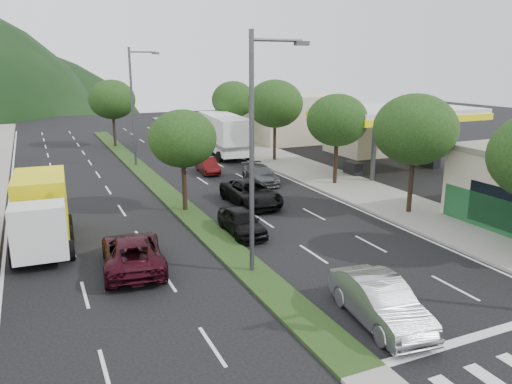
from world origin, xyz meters
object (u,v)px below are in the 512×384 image
car_queue_a (242,222)px  car_queue_b (260,175)px  tree_med_near (183,139)px  car_queue_c (207,165)px  box_truck (41,214)px  suv_maroon (132,252)px  tree_r_c (337,120)px  tree_r_b (415,130)px  motorhome (224,134)px  tree_med_far (112,99)px  tree_r_d (275,104)px  car_queue_d (251,193)px  tree_r_e (233,100)px  sedan_silver (380,301)px  streetlight_mid (135,101)px  streetlight_near (256,144)px

car_queue_a → car_queue_b: bearing=61.5°
tree_med_near → car_queue_c: 11.48m
car_queue_c → box_truck: 17.81m
tree_med_near → suv_maroon: 9.49m
tree_r_c → car_queue_a: (-10.50, -7.28, -4.06)m
tree_r_b → motorhome: tree_r_b is taller
tree_med_far → car_queue_b: (7.21, -21.28, -4.35)m
tree_med_far → suv_maroon: bearing=-97.8°
tree_r_d → tree_med_near: (-12.00, -12.00, -0.75)m
car_queue_c → box_truck: size_ratio=0.54×
car_queue_a → tree_r_d: bearing=59.9°
tree_r_b → car_queue_d: bearing=143.6°
tree_r_e → sedan_silver: (-9.70, -37.71, -4.10)m
car_queue_a → motorhome: size_ratio=0.40×
suv_maroon → box_truck: 5.96m
tree_r_c → suv_maroon: (-16.57, -9.46, -3.99)m
tree_r_c → streetlight_mid: (-11.79, 13.00, 0.84)m
tree_r_c → tree_r_e: tree_r_e is taller
tree_r_b → car_queue_a: (-10.50, 0.72, -4.35)m
car_queue_b → tree_med_far: bearing=114.0°
tree_med_far → motorhome: tree_med_far is taller
tree_r_d → suv_maroon: size_ratio=1.32×
streetlight_mid → motorhome: streetlight_mid is taller
suv_maroon → tree_r_e: bearing=-112.6°
tree_med_near → car_queue_b: (7.21, 4.72, -3.77)m
tree_r_e → car_queue_d: (-7.75, -22.28, -4.13)m
sedan_silver → tree_r_b: bearing=51.8°
tree_r_e → box_truck: bearing=-129.0°
sedan_silver → suv_maroon: sedan_silver is taller
sedan_silver → car_queue_c: bearing=91.2°
box_truck → car_queue_b: bearing=-150.8°
streetlight_near → car_queue_a: size_ratio=2.47×
suv_maroon → box_truck: (-3.43, 4.80, 0.84)m
tree_r_e → tree_med_near: (-12.00, -22.00, -0.46)m
tree_r_c → motorhome: (-3.00, 15.07, -2.71)m
tree_med_far → car_queue_b: 22.89m
sedan_silver → car_queue_a: size_ratio=1.19×
car_queue_b → motorhome: 12.56m
tree_r_b → box_truck: tree_r_b is taller
car_queue_b → streetlight_near: bearing=-110.2°
car_queue_b → tree_r_c: bearing=-24.4°
sedan_silver → suv_maroon: (-6.87, 8.25, -0.04)m
tree_r_c → car_queue_d: 9.01m
tree_r_c → car_queue_b: 6.86m
tree_med_far → car_queue_d: bearing=-80.8°
car_queue_c → tree_r_e: bearing=64.0°
tree_r_c → car_queue_c: (-7.23, 7.72, -4.13)m
tree_med_far → streetlight_near: bearing=-89.7°
tree_med_near → tree_med_far: tree_med_far is taller
car_queue_b → tree_r_e: bearing=79.7°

